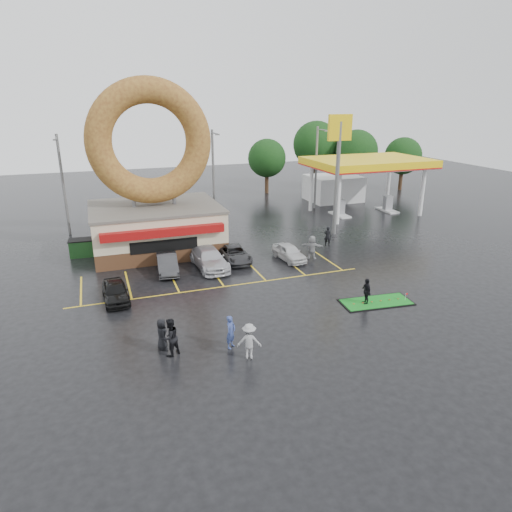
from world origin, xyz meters
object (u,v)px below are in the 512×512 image
object	(u,v)px
car_dgrey	(167,263)
car_grey	(234,254)
gas_station	(352,175)
dumpster	(82,248)
streetlight_left	(63,183)
car_black	(115,291)
putting_green	(376,302)
shell_sign	(339,153)
streetlight_right	(316,166)
person_cameraman	(366,291)
car_white	(289,252)
donut_shop	(154,196)
car_silver	(209,258)
streetlight_mid	(213,173)
person_blue	(231,332)

from	to	relation	value
car_dgrey	car_grey	size ratio (longest dim) A/B	0.94
gas_station	dumpster	world-z (taller)	gas_station
gas_station	car_dgrey	bearing A→B (deg)	-149.56
streetlight_left	car_dgrey	xyz separation A→B (m)	(6.90, -12.55, -4.12)
car_black	putting_green	size ratio (longest dim) A/B	0.80
shell_sign	streetlight_right	distance (m)	10.68
streetlight_left	person_cameraman	world-z (taller)	streetlight_left
car_white	dumpster	world-z (taller)	dumpster
donut_shop	car_silver	size ratio (longest dim) A/B	2.71
streetlight_mid	car_dgrey	distance (m)	15.84
dumpster	person_blue	bearing A→B (deg)	-63.93
car_dgrey	person_cameraman	world-z (taller)	person_cameraman
gas_station	car_black	world-z (taller)	gas_station
streetlight_right	car_grey	bearing A→B (deg)	-134.91
streetlight_right	car_white	bearing A→B (deg)	-122.95
car_grey	car_silver	bearing A→B (deg)	-160.35
streetlight_right	car_silver	bearing A→B (deg)	-137.55
putting_green	car_black	bearing A→B (deg)	159.35
person_blue	putting_green	world-z (taller)	person_blue
dumpster	car_black	bearing A→B (deg)	-74.56
putting_green	gas_station	bearing A→B (deg)	62.80
streetlight_right	car_silver	size ratio (longest dim) A/B	1.80
car_black	car_dgrey	size ratio (longest dim) A/B	0.92
person_cameraman	donut_shop	bearing A→B (deg)	-137.71
car_silver	person_cameraman	size ratio (longest dim) A/B	3.02
gas_station	dumpster	size ratio (longest dim) A/B	7.58
streetlight_mid	car_silver	xyz separation A→B (m)	(-4.04, -13.67, -4.06)
person_blue	streetlight_right	bearing A→B (deg)	12.23
car_black	person_cameraman	distance (m)	15.38
car_silver	person_cameraman	distance (m)	11.94
gas_station	person_cameraman	distance (m)	26.42
gas_station	streetlight_left	distance (m)	30.04
car_black	dumpster	size ratio (longest dim) A/B	2.04
streetlight_right	person_blue	size ratio (longest dim) A/B	5.19
shell_sign	putting_green	world-z (taller)	shell_sign
donut_shop	car_dgrey	world-z (taller)	donut_shop
shell_sign	car_dgrey	size ratio (longest dim) A/B	2.66
gas_station	car_black	size ratio (longest dim) A/B	3.72
donut_shop	car_black	size ratio (longest dim) A/B	3.68
gas_station	shell_sign	xyz separation A→B (m)	(-7.00, -8.94, 3.68)
shell_sign	donut_shop	bearing A→B (deg)	176.53
shell_sign	dumpster	world-z (taller)	shell_sign
streetlight_left	dumpster	world-z (taller)	streetlight_left
streetlight_left	car_white	distance (m)	21.26
car_dgrey	person_cameraman	size ratio (longest dim) A/B	2.41
donut_shop	shell_sign	distance (m)	16.29
car_black	streetlight_left	bearing A→B (deg)	98.07
car_white	person_cameraman	world-z (taller)	person_cameraman
car_grey	car_white	xyz separation A→B (m)	(4.09, -1.18, 0.03)
streetlight_right	donut_shop	bearing A→B (deg)	-154.79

